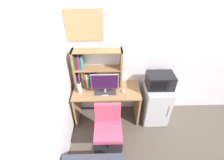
{
  "coord_description": "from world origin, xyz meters",
  "views": [
    {
      "loc": [
        -0.89,
        -2.54,
        2.62
      ],
      "look_at": [
        -0.83,
        -0.31,
        0.99
      ],
      "focal_mm": 25.29,
      "sensor_mm": 36.0,
      "label": 1
    }
  ],
  "objects": [
    {
      "name": "mini_fridge",
      "position": [
        0.03,
        -0.31,
        0.41
      ],
      "size": [
        0.48,
        0.56,
        0.83
      ],
      "color": "silver",
      "rests_on": "ground_plane"
    },
    {
      "name": "desk",
      "position": [
        -0.93,
        -0.28,
        0.51
      ],
      "size": [
        1.24,
        0.56,
        0.74
      ],
      "color": "#997047",
      "rests_on": "ground_plane"
    },
    {
      "name": "wall_back",
      "position": [
        0.4,
        0.02,
        1.3
      ],
      "size": [
        6.4,
        0.04,
        2.6
      ],
      "primitive_type": "cube",
      "color": "silver",
      "rests_on": "ground_plane"
    },
    {
      "name": "wall_corkboard",
      "position": [
        -1.26,
        -0.01,
        1.85
      ],
      "size": [
        0.6,
        0.02,
        0.5
      ],
      "primitive_type": "cube",
      "color": "tan"
    },
    {
      "name": "computer_mouse",
      "position": [
        -0.62,
        -0.33,
        0.75
      ],
      "size": [
        0.06,
        0.1,
        0.03
      ],
      "primitive_type": "ellipsoid",
      "color": "silver",
      "rests_on": "desk"
    },
    {
      "name": "desk_chair",
      "position": [
        -0.91,
        -0.95,
        0.4
      ],
      "size": [
        0.5,
        0.5,
        0.89
      ],
      "color": "black",
      "rests_on": "ground_plane"
    },
    {
      "name": "water_bottle",
      "position": [
        -1.41,
        -0.34,
        0.84
      ],
      "size": [
        0.07,
        0.07,
        0.23
      ],
      "color": "silver",
      "rests_on": "desk"
    },
    {
      "name": "hutch_bookshelf",
      "position": [
        -1.22,
        -0.11,
        1.07
      ],
      "size": [
        0.87,
        0.23,
        0.73
      ],
      "color": "#997047",
      "rests_on": "desk"
    },
    {
      "name": "wall_left",
      "position": [
        -1.62,
        -1.6,
        1.3
      ],
      "size": [
        0.04,
        4.4,
        2.6
      ],
      "primitive_type": "cube",
      "color": "silver",
      "rests_on": "ground_plane"
    },
    {
      "name": "keyboard",
      "position": [
        -0.95,
        -0.36,
        0.75
      ],
      "size": [
        0.38,
        0.15,
        0.02
      ],
      "primitive_type": "cube",
      "color": "#333338",
      "rests_on": "desk"
    },
    {
      "name": "monitor",
      "position": [
        -0.96,
        -0.35,
        0.95
      ],
      "size": [
        0.48,
        0.2,
        0.4
      ],
      "color": "#B7B7BC",
      "rests_on": "desk"
    },
    {
      "name": "microwave",
      "position": [
        0.03,
        -0.31,
        0.96
      ],
      "size": [
        0.47,
        0.34,
        0.26
      ],
      "color": "black",
      "rests_on": "mini_fridge"
    }
  ]
}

